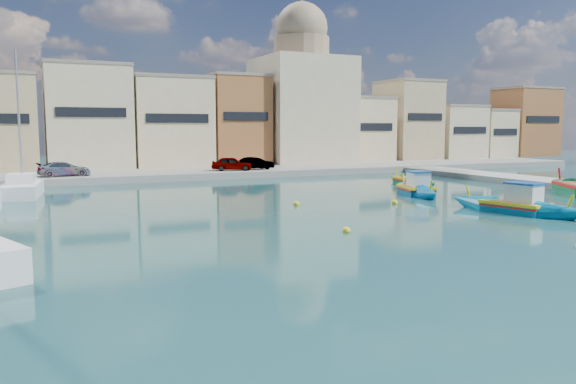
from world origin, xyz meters
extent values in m
plane|color=#163F44|center=(0.00, 0.00, 0.00)|extent=(160.00, 160.00, 0.00)
cube|color=gray|center=(0.00, 32.00, 0.30)|extent=(80.00, 8.00, 0.60)
cube|color=beige|center=(-13.86, 39.12, 5.55)|extent=(7.88, 6.24, 9.89)
cube|color=gray|center=(-13.86, 39.12, 10.64)|extent=(8.04, 6.37, 0.30)
cube|color=black|center=(-13.86, 35.95, 6.04)|extent=(6.30, 0.10, 0.90)
cube|color=beige|center=(-5.74, 39.72, 5.09)|extent=(7.88, 7.44, 8.99)
cube|color=gray|center=(-5.74, 39.72, 9.74)|extent=(8.04, 7.59, 0.30)
cube|color=black|center=(-5.74, 35.95, 5.54)|extent=(6.30, 0.10, 0.90)
cube|color=#A46233|center=(1.54, 39.07, 5.31)|extent=(6.17, 6.13, 9.43)
cube|color=gray|center=(1.54, 39.07, 10.18)|extent=(6.29, 6.26, 0.30)
cube|color=black|center=(1.54, 35.95, 5.78)|extent=(4.93, 0.10, 0.90)
cube|color=tan|center=(9.05, 39.85, 3.63)|extent=(7.31, 7.69, 6.05)
cube|color=gray|center=(9.05, 39.85, 6.80)|extent=(7.46, 7.85, 0.30)
cube|color=black|center=(9.05, 35.95, 3.93)|extent=(5.85, 0.10, 0.90)
cube|color=beige|center=(17.02, 39.65, 4.31)|extent=(7.54, 7.30, 7.41)
cube|color=gray|center=(17.02, 39.65, 8.16)|extent=(7.69, 7.45, 0.30)
cube|color=black|center=(17.02, 35.95, 4.68)|extent=(6.03, 0.10, 0.90)
cube|color=tan|center=(24.93, 39.49, 5.42)|extent=(6.36, 6.97, 9.63)
cube|color=gray|center=(24.93, 39.49, 10.38)|extent=(6.48, 7.11, 0.30)
cube|color=black|center=(24.93, 35.95, 5.90)|extent=(5.09, 0.10, 0.90)
cube|color=beige|center=(32.15, 39.35, 3.93)|extent=(6.63, 6.70, 6.65)
cube|color=gray|center=(32.15, 39.35, 7.40)|extent=(6.76, 6.83, 0.30)
cube|color=black|center=(32.15, 35.95, 4.26)|extent=(5.30, 0.10, 0.90)
cube|color=beige|center=(38.26, 39.75, 3.70)|extent=(5.08, 7.51, 6.20)
cube|color=gray|center=(38.26, 39.75, 6.95)|extent=(5.18, 7.66, 0.30)
cube|color=black|center=(38.26, 35.95, 4.01)|extent=(4.06, 0.10, 0.90)
cube|color=#A46233|center=(45.15, 39.00, 5.27)|extent=(7.79, 6.00, 9.33)
cube|color=gray|center=(45.15, 39.00, 10.08)|extent=(7.95, 6.12, 0.30)
cube|color=black|center=(45.15, 35.95, 5.73)|extent=(6.23, 0.10, 0.90)
cube|color=beige|center=(10.00, 40.00, 6.60)|extent=(10.00, 10.00, 12.00)
cylinder|color=#9E8466|center=(10.00, 40.00, 13.80)|extent=(6.40, 6.40, 2.40)
sphere|color=#9E8466|center=(10.00, 40.00, 15.99)|extent=(6.00, 6.00, 6.00)
cylinder|color=#9E8466|center=(10.00, 40.00, 18.90)|extent=(0.30, 0.30, 1.60)
imported|color=#4C1919|center=(-2.05, 30.50, 1.25)|extent=(4.06, 2.44, 1.29)
imported|color=#4C1919|center=(0.31, 30.50, 1.20)|extent=(3.76, 1.68, 1.20)
imported|color=#4C1919|center=(-16.79, 30.50, 1.20)|extent=(4.27, 1.98, 1.21)
cube|color=#006F9B|center=(4.47, 2.65, 0.18)|extent=(2.50, 3.53, 0.89)
cone|color=#006F9B|center=(3.84, 5.22, 0.22)|extent=(2.43, 3.27, 2.29)
cone|color=#006F9B|center=(5.10, 0.08, 0.22)|extent=(2.43, 3.27, 2.29)
cube|color=yellow|center=(4.47, 2.65, 0.55)|extent=(2.61, 3.72, 0.16)
cube|color=red|center=(4.47, 2.65, 0.39)|extent=(2.60, 3.61, 0.09)
cube|color=olive|center=(4.47, 2.65, 0.63)|extent=(2.17, 3.19, 0.05)
cylinder|color=yellow|center=(3.78, 5.47, 0.81)|extent=(0.22, 0.44, 0.97)
cylinder|color=yellow|center=(5.16, -0.17, 0.81)|extent=(0.22, 0.44, 0.97)
cube|color=white|center=(4.58, 2.20, 1.12)|extent=(1.60, 1.88, 0.98)
cube|color=#0F47A5|center=(4.58, 2.20, 1.66)|extent=(1.70, 2.01, 0.11)
cube|color=#0062A2|center=(4.81, 11.69, 0.18)|extent=(2.51, 3.20, 0.88)
cone|color=#0062A2|center=(5.49, 13.91, 0.22)|extent=(2.45, 3.02, 2.20)
cone|color=#0062A2|center=(4.13, 9.46, 0.22)|extent=(2.45, 3.02, 2.20)
cube|color=yellow|center=(4.81, 11.69, 0.55)|extent=(2.62, 3.37, 0.16)
cube|color=red|center=(4.81, 11.69, 0.39)|extent=(2.61, 3.28, 0.09)
cube|color=olive|center=(4.81, 11.69, 0.62)|extent=(2.18, 2.88, 0.05)
cylinder|color=yellow|center=(5.56, 14.13, 0.79)|extent=(0.24, 0.43, 0.96)
cylinder|color=yellow|center=(4.07, 9.24, 0.79)|extent=(0.24, 0.43, 0.96)
cube|color=white|center=(4.69, 11.30, 1.10)|extent=(1.60, 1.73, 0.97)
cube|color=#0F47A5|center=(4.69, 11.30, 1.64)|extent=(1.70, 1.85, 0.11)
cone|color=#0A6F4A|center=(16.45, 9.47, 0.28)|extent=(3.60, 4.09, 2.83)
cylinder|color=red|center=(16.59, 9.73, 1.01)|extent=(0.39, 0.54, 1.22)
cube|color=#0B754C|center=(8.49, 16.99, 0.18)|extent=(2.17, 2.98, 0.91)
cone|color=#0B754C|center=(8.79, 19.26, 0.23)|extent=(2.14, 2.80, 2.26)
cone|color=#0B754C|center=(8.20, 14.72, 0.23)|extent=(2.14, 2.80, 2.26)
cube|color=yellow|center=(8.49, 16.99, 0.57)|extent=(2.26, 3.13, 0.16)
cube|color=red|center=(8.49, 16.99, 0.40)|extent=(2.26, 3.04, 0.09)
cube|color=olive|center=(8.49, 16.99, 0.64)|extent=(1.86, 2.69, 0.05)
cylinder|color=yellow|center=(8.81, 19.48, 0.82)|extent=(0.18, 0.45, 1.00)
cylinder|color=yellow|center=(8.17, 14.50, 0.82)|extent=(0.18, 0.45, 1.00)
cube|color=white|center=(-19.96, 21.91, 0.33)|extent=(2.88, 5.75, 1.21)
cone|color=white|center=(-19.53, 25.44, 0.33)|extent=(2.59, 3.40, 2.23)
cube|color=white|center=(-19.96, 21.91, 1.25)|extent=(1.90, 2.16, 0.65)
cylinder|color=#999EA3|center=(-19.91, 22.31, 5.11)|extent=(0.15, 0.15, 9.29)
sphere|color=yellow|center=(-6.83, 1.62, 0.08)|extent=(0.36, 0.36, 0.36)
sphere|color=yellow|center=(0.67, 8.41, 0.08)|extent=(0.36, 0.36, 0.36)
sphere|color=yellow|center=(6.82, 15.40, 0.08)|extent=(0.36, 0.36, 0.36)
sphere|color=yellow|center=(-5.02, 10.42, 0.08)|extent=(0.36, 0.36, 0.36)
camera|label=1|loc=(-19.61, -19.55, 4.67)|focal=35.00mm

